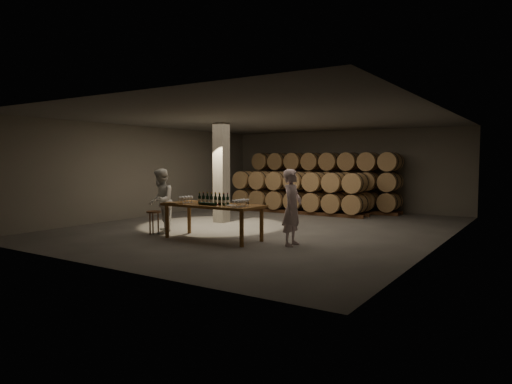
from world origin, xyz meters
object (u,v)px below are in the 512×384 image
Objects in this scene: stool at (154,215)px; notebook_near at (176,203)px; tasting_table at (213,208)px; person_woman at (161,201)px; person_man at (292,207)px; bottle_cluster at (213,200)px; plate at (231,205)px.

notebook_near is at bearing -11.36° from stool.
notebook_near is at bearing -152.23° from tasting_table.
stool is 0.36× the size of person_woman.
person_man is at bearing 58.31° from person_woman.
plate is (0.58, -0.06, -0.10)m from bottle_cluster.
tasting_table is 9.42× the size of notebook_near.
person_woman reaches higher than tasting_table.
stool is at bearing -176.44° from plate.
notebook_near is at bearing -154.76° from bottle_cluster.
bottle_cluster is (0.04, -0.03, 0.21)m from tasting_table.
stool is (-2.47, -0.15, -0.39)m from plate.
tasting_table is at bearing 33.39° from notebook_near.
plate is 2.51m from stool.
notebook_near is 0.44× the size of stool.
tasting_table is 1.90m from stool.
bottle_cluster reaches higher than tasting_table.
notebook_near is 3.02m from person_man.
tasting_table reaches higher than stool.
person_man reaches higher than tasting_table.
bottle_cluster is 1.97m from stool.
person_man is 1.01× the size of person_woman.
person_woman is (-2.43, 0.08, -0.02)m from plate.
person_man reaches higher than bottle_cluster.
person_woman reaches higher than plate.
person_woman is at bearing 179.42° from bottle_cluster.
notebook_near reaches higher than stool.
stool is 0.44m from person_woman.
person_man is (2.06, 0.38, 0.10)m from tasting_table.
person_woman reaches higher than notebook_near.
person_woman is (0.05, 0.23, 0.37)m from stool.
plate is 0.93× the size of notebook_near.
tasting_table is at bearing 142.68° from bottle_cluster.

